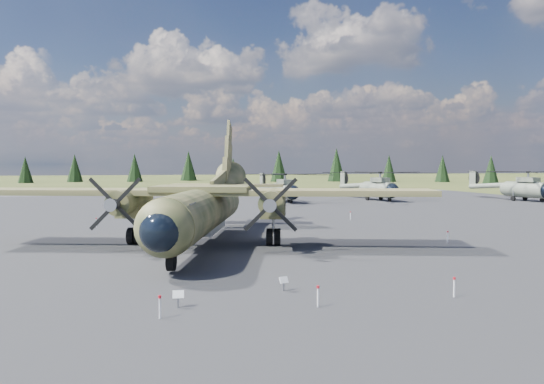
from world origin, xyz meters
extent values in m
plane|color=brown|center=(0.00, 0.00, 0.00)|extent=(500.00, 500.00, 0.00)
cube|color=#55565A|center=(0.00, 10.00, 0.00)|extent=(120.00, 120.00, 0.04)
cylinder|color=#384023|center=(-0.51, 2.52, 2.45)|extent=(8.64, 19.18, 2.98)
sphere|color=#384023|center=(-3.41, -6.62, 2.45)|extent=(3.67, 3.67, 2.92)
sphere|color=black|center=(-3.59, -7.18, 2.40)|extent=(2.70, 2.70, 2.15)
cube|color=black|center=(-2.90, -4.99, 3.25)|extent=(2.55, 2.27, 0.59)
cone|color=#384023|center=(3.28, 14.51, 3.57)|extent=(5.00, 7.86, 4.49)
cube|color=#9FA2A4|center=(-0.19, 3.54, 1.23)|extent=(3.86, 6.70, 0.53)
cube|color=#3A4121|center=(-0.35, 3.03, 3.67)|extent=(30.55, 12.79, 0.37)
cube|color=#384023|center=(-0.35, 3.03, 3.91)|extent=(7.25, 5.59, 0.37)
cylinder|color=#384023|center=(-5.02, 4.17, 3.09)|extent=(3.20, 5.76, 1.60)
cube|color=#384023|center=(-4.76, 4.99, 2.39)|extent=(2.62, 3.94, 0.85)
cone|color=gray|center=(-6.07, 0.87, 3.09)|extent=(1.06, 1.16, 0.81)
cylinder|color=black|center=(-4.76, 4.99, 0.59)|extent=(1.25, 1.40, 1.17)
cylinder|color=#384023|center=(4.12, 1.28, 3.09)|extent=(3.20, 5.76, 1.60)
cube|color=#384023|center=(4.38, 2.09, 2.39)|extent=(2.62, 3.94, 0.85)
cone|color=gray|center=(3.07, -2.02, 3.09)|extent=(1.06, 1.16, 0.81)
cylinder|color=black|center=(4.38, 2.09, 0.59)|extent=(1.25, 1.40, 1.17)
cube|color=#384023|center=(2.06, 10.65, 4.21)|extent=(2.72, 7.76, 1.79)
cube|color=#3A4121|center=(3.44, 15.01, 3.62)|extent=(10.46, 5.32, 0.23)
cylinder|color=gray|center=(-3.02, -5.40, 1.36)|extent=(0.19, 0.19, 0.96)
cylinder|color=black|center=(-3.02, -5.40, 0.59)|extent=(0.66, 1.06, 1.00)
cylinder|color=slate|center=(16.33, 40.94, 1.63)|extent=(2.83, 6.54, 2.20)
sphere|color=black|center=(16.65, 37.78, 1.59)|extent=(2.22, 2.22, 2.03)
sphere|color=slate|center=(16.01, 44.10, 1.63)|extent=(2.22, 2.22, 2.03)
cube|color=slate|center=(16.36, 40.59, 3.04)|extent=(1.78, 2.96, 0.66)
cylinder|color=gray|center=(16.36, 40.59, 3.70)|extent=(0.35, 0.35, 0.88)
cylinder|color=slate|center=(15.67, 47.39, 1.94)|extent=(1.50, 7.56, 1.26)
cube|color=slate|center=(15.34, 50.67, 3.04)|extent=(0.32, 1.25, 2.12)
cylinder|color=black|center=(15.65, 50.71, 3.04)|extent=(0.28, 2.29, 2.29)
cylinder|color=black|center=(16.59, 38.31, 0.35)|extent=(0.31, 0.62, 0.60)
cylinder|color=black|center=(15.04, 41.87, 0.35)|extent=(0.33, 0.73, 0.71)
cylinder|color=gray|center=(15.04, 41.87, 0.82)|extent=(0.14, 0.14, 1.28)
cylinder|color=black|center=(17.40, 42.11, 0.35)|extent=(0.33, 0.73, 0.71)
cylinder|color=gray|center=(17.40, 42.11, 0.82)|extent=(0.14, 0.14, 1.28)
cylinder|color=slate|center=(31.23, 40.84, 1.71)|extent=(3.35, 6.95, 2.31)
sphere|color=black|center=(31.76, 37.55, 1.67)|extent=(2.44, 2.44, 2.13)
sphere|color=slate|center=(30.69, 44.13, 1.71)|extent=(2.44, 2.44, 2.13)
cube|color=slate|center=(31.29, 40.48, 3.19)|extent=(2.03, 3.17, 0.69)
cylinder|color=gray|center=(31.29, 40.48, 3.89)|extent=(0.38, 0.38, 0.93)
cylinder|color=slate|center=(30.14, 47.55, 2.04)|extent=(2.03, 7.92, 1.32)
cube|color=slate|center=(29.58, 50.98, 3.19)|extent=(0.41, 1.31, 2.22)
cylinder|color=black|center=(29.90, 51.03, 3.19)|extent=(0.44, 2.38, 2.41)
cylinder|color=black|center=(31.67, 38.10, 0.37)|extent=(0.36, 0.66, 0.63)
cylinder|color=black|center=(29.82, 41.74, 0.37)|extent=(0.39, 0.78, 0.74)
cylinder|color=gray|center=(29.82, 41.74, 0.86)|extent=(0.15, 0.15, 1.34)
cylinder|color=black|center=(32.28, 42.14, 0.37)|extent=(0.39, 0.78, 0.74)
cylinder|color=gray|center=(32.28, 42.14, 0.86)|extent=(0.15, 0.15, 1.34)
cylinder|color=slate|center=(52.08, 34.23, 1.75)|extent=(3.49, 7.11, 2.36)
sphere|color=slate|center=(51.50, 37.59, 1.75)|extent=(2.51, 2.51, 2.17)
cube|color=slate|center=(52.14, 33.86, 3.26)|extent=(2.10, 3.26, 0.71)
cylinder|color=gray|center=(52.14, 33.86, 3.97)|extent=(0.39, 0.39, 0.95)
cylinder|color=slate|center=(50.89, 41.08, 2.08)|extent=(2.16, 8.09, 1.35)
cube|color=slate|center=(50.29, 44.58, 3.26)|extent=(0.43, 1.34, 2.27)
cylinder|color=black|center=(50.62, 44.63, 3.26)|extent=(0.47, 2.43, 2.46)
cylinder|color=black|center=(52.56, 31.44, 0.38)|extent=(0.37, 0.68, 0.64)
cylinder|color=black|center=(50.63, 35.13, 0.38)|extent=(0.41, 0.79, 0.76)
cylinder|color=gray|center=(50.63, 35.13, 0.87)|extent=(0.15, 0.15, 1.37)
cylinder|color=black|center=(53.14, 35.57, 0.38)|extent=(0.41, 0.79, 0.76)
cylinder|color=gray|center=(53.14, 35.57, 0.87)|extent=(0.15, 0.15, 1.37)
cube|color=gray|center=(-3.24, -12.17, 0.27)|extent=(0.09, 0.09, 0.54)
cube|color=white|center=(-3.24, -12.22, 0.53)|extent=(0.45, 0.23, 0.30)
cube|color=gray|center=(1.44, -10.61, 0.25)|extent=(0.09, 0.09, 0.51)
cube|color=white|center=(1.44, -10.66, 0.50)|extent=(0.44, 0.29, 0.29)
cylinder|color=white|center=(-4.00, -13.50, 0.40)|extent=(0.07, 0.07, 0.80)
cylinder|color=#B3131C|center=(-4.00, -13.50, 0.80)|extent=(0.12, 0.12, 0.10)
cylinder|color=white|center=(2.00, -13.50, 0.40)|extent=(0.07, 0.07, 0.80)
cylinder|color=#B3131C|center=(2.00, -13.50, 0.80)|extent=(0.12, 0.12, 0.10)
cylinder|color=white|center=(8.00, -13.50, 0.40)|extent=(0.07, 0.07, 0.80)
cylinder|color=#B3131C|center=(8.00, -13.50, 0.80)|extent=(0.12, 0.12, 0.10)
cylinder|color=white|center=(-8.00, 16.00, 0.40)|extent=(0.07, 0.07, 0.80)
cylinder|color=#B3131C|center=(-8.00, 16.00, 0.80)|extent=(0.12, 0.12, 0.10)
cylinder|color=white|center=(0.00, 16.00, 0.40)|extent=(0.07, 0.07, 0.80)
cylinder|color=#B3131C|center=(0.00, 16.00, 0.80)|extent=(0.12, 0.12, 0.10)
cylinder|color=white|center=(8.00, 16.00, 0.40)|extent=(0.07, 0.07, 0.80)
cylinder|color=#B3131C|center=(8.00, 16.00, 0.80)|extent=(0.12, 0.12, 0.10)
cylinder|color=white|center=(16.00, 16.00, 0.40)|extent=(0.07, 0.07, 0.80)
cylinder|color=#B3131C|center=(16.00, 16.00, 0.80)|extent=(0.12, 0.12, 0.10)
cylinder|color=white|center=(16.50, 0.00, 0.40)|extent=(0.07, 0.07, 0.80)
cylinder|color=#B3131C|center=(16.50, 0.00, 0.80)|extent=(0.12, 0.12, 0.10)
cone|color=black|center=(95.25, 99.10, 4.09)|extent=(4.58, 4.58, 8.17)
cone|color=black|center=(89.49, 114.82, 4.23)|extent=(4.74, 4.74, 8.46)
cone|color=black|center=(73.99, 120.66, 4.32)|extent=(4.84, 4.84, 8.64)
cone|color=black|center=(59.56, 129.17, 5.43)|extent=(6.09, 6.09, 10.87)
cone|color=black|center=(40.62, 131.25, 5.04)|extent=(5.65, 5.65, 10.09)
cone|color=black|center=(28.59, 146.73, 3.87)|extent=(4.34, 4.34, 7.74)
cone|color=black|center=(13.65, 149.17, 5.04)|extent=(5.64, 5.64, 10.07)
cone|color=black|center=(-4.17, 141.35, 4.47)|extent=(5.01, 5.01, 8.94)
cone|color=black|center=(-22.40, 144.19, 4.38)|extent=(4.91, 4.91, 8.76)
cone|color=black|center=(-35.68, 138.46, 3.98)|extent=(4.45, 4.45, 7.95)
camera|label=1|loc=(-4.88, -32.62, 5.54)|focal=35.00mm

